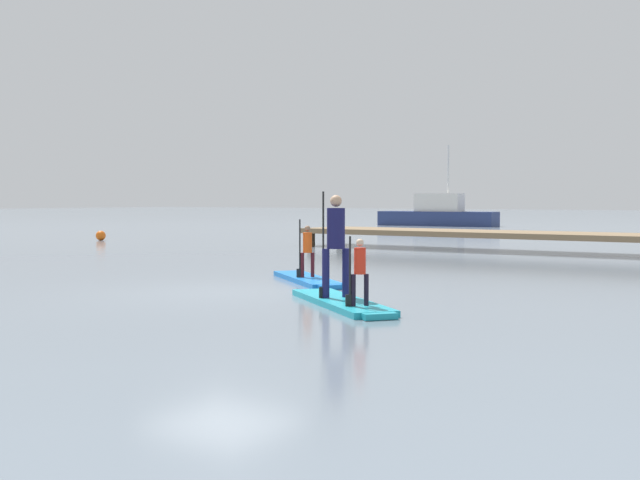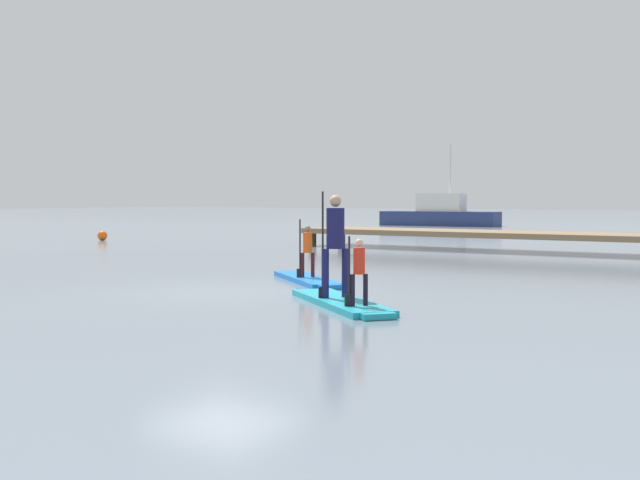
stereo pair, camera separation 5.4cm
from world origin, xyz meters
The scene contains 9 objects.
ground_plane centered at (0.00, 0.00, 0.00)m, with size 240.00×240.00×0.00m, color slate.
paddleboard_near centered at (0.25, 2.38, 0.05)m, with size 2.86×2.46×0.10m.
paddler_child_solo centered at (0.24, 2.37, 0.70)m, with size 0.29×0.32×1.20m.
paddleboard_far centered at (2.87, -0.41, 0.05)m, with size 3.01×2.54×0.10m.
paddler_adult centered at (2.62, -0.22, 1.07)m, with size 0.42×0.45×1.74m.
paddler_child_front centered at (3.48, -0.91, 0.67)m, with size 0.28×0.32×1.06m.
fishing_boat_green_midground centered at (-13.00, 36.20, 0.76)m, with size 7.84×2.29×5.19m.
floating_dock centered at (-0.95, 13.93, 0.56)m, with size 12.55×2.58×0.66m.
mooring_buoy_mid centered at (-16.50, 11.40, 0.21)m, with size 0.41×0.41×0.41m, color orange.
Camera 1 is at (9.80, -11.36, 1.72)m, focal length 45.41 mm.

